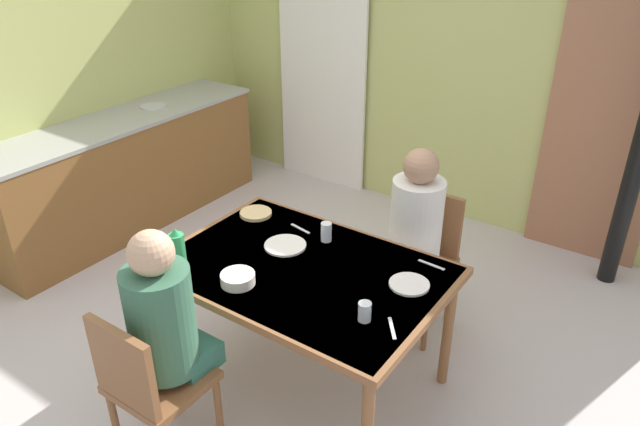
# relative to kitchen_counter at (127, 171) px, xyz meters

# --- Properties ---
(ground_plane) EXTENTS (5.95, 5.95, 0.00)m
(ground_plane) POSITION_rel_kitchen_counter_xyz_m (1.87, -0.60, -0.45)
(ground_plane) COLOR beige
(wall_back) EXTENTS (4.60, 0.10, 2.56)m
(wall_back) POSITION_rel_kitchen_counter_xyz_m (1.87, 1.69, 0.83)
(wall_back) COLOR #B9BE6C
(wall_back) RESTS_ON ground_plane
(wall_left) EXTENTS (0.10, 3.43, 2.56)m
(wall_left) POSITION_rel_kitchen_counter_xyz_m (-0.33, -0.02, 0.83)
(wall_left) COLOR #B7BD68
(wall_left) RESTS_ON ground_plane
(door_wooden) EXTENTS (0.80, 0.05, 2.00)m
(door_wooden) POSITION_rel_kitchen_counter_xyz_m (3.20, 1.61, 0.55)
(door_wooden) COLOR #9B6345
(door_wooden) RESTS_ON ground_plane
(curtain_panel) EXTENTS (0.90, 0.03, 2.15)m
(curtain_panel) POSITION_rel_kitchen_counter_xyz_m (0.83, 1.59, 0.63)
(curtain_panel) COLOR white
(curtain_panel) RESTS_ON ground_plane
(kitchen_counter) EXTENTS (0.61, 2.40, 0.91)m
(kitchen_counter) POSITION_rel_kitchen_counter_xyz_m (0.00, 0.00, 0.00)
(kitchen_counter) COLOR brown
(kitchen_counter) RESTS_ON ground_plane
(dining_table) EXTENTS (1.43, 0.99, 0.75)m
(dining_table) POSITION_rel_kitchen_counter_xyz_m (2.29, -0.70, 0.23)
(dining_table) COLOR brown
(dining_table) RESTS_ON ground_plane
(chair_near_diner) EXTENTS (0.40, 0.40, 0.87)m
(chair_near_diner) POSITION_rel_kitchen_counter_xyz_m (2.05, -1.54, 0.05)
(chair_near_diner) COLOR brown
(chair_near_diner) RESTS_ON ground_plane
(chair_far_diner) EXTENTS (0.40, 0.40, 0.87)m
(chair_far_diner) POSITION_rel_kitchen_counter_xyz_m (2.56, 0.15, 0.05)
(chair_far_diner) COLOR brown
(chair_far_diner) RESTS_ON ground_plane
(person_near_diner) EXTENTS (0.30, 0.37, 0.77)m
(person_near_diner) POSITION_rel_kitchen_counter_xyz_m (2.05, -1.41, 0.33)
(person_near_diner) COLOR #306956
(person_near_diner) RESTS_ON ground_plane
(person_far_diner) EXTENTS (0.30, 0.37, 0.77)m
(person_far_diner) POSITION_rel_kitchen_counter_xyz_m (2.56, 0.02, 0.33)
(person_far_diner) COLOR silver
(person_far_diner) RESTS_ON ground_plane
(water_bottle_green_near) EXTENTS (0.08, 0.08, 0.27)m
(water_bottle_green_near) POSITION_rel_kitchen_counter_xyz_m (1.83, -1.10, 0.42)
(water_bottle_green_near) COLOR #319953
(water_bottle_green_near) RESTS_ON dining_table
(serving_bowl_center) EXTENTS (0.17, 0.17, 0.05)m
(serving_bowl_center) POSITION_rel_kitchen_counter_xyz_m (2.11, -0.99, 0.33)
(serving_bowl_center) COLOR silver
(serving_bowl_center) RESTS_ON dining_table
(dinner_plate_near_left) EXTENTS (0.20, 0.20, 0.01)m
(dinner_plate_near_left) POSITION_rel_kitchen_counter_xyz_m (2.81, -0.53, 0.30)
(dinner_plate_near_left) COLOR white
(dinner_plate_near_left) RESTS_ON dining_table
(dinner_plate_near_right) EXTENTS (0.23, 0.23, 0.01)m
(dinner_plate_near_right) POSITION_rel_kitchen_counter_xyz_m (2.09, -0.58, 0.30)
(dinner_plate_near_right) COLOR white
(dinner_plate_near_right) RESTS_ON dining_table
(drinking_glass_by_near_diner) EXTENTS (0.06, 0.06, 0.11)m
(drinking_glass_by_near_diner) POSITION_rel_kitchen_counter_xyz_m (2.23, -0.41, 0.35)
(drinking_glass_by_near_diner) COLOR silver
(drinking_glass_by_near_diner) RESTS_ON dining_table
(drinking_glass_by_far_diner) EXTENTS (0.06, 0.06, 0.09)m
(drinking_glass_by_far_diner) POSITION_rel_kitchen_counter_xyz_m (2.76, -0.88, 0.34)
(drinking_glass_by_far_diner) COLOR silver
(drinking_glass_by_far_diner) RESTS_ON dining_table
(bread_plate_sliced) EXTENTS (0.19, 0.19, 0.02)m
(bread_plate_sliced) POSITION_rel_kitchen_counter_xyz_m (1.72, -0.39, 0.31)
(bread_plate_sliced) COLOR #DBB77A
(bread_plate_sliced) RESTS_ON dining_table
(cutlery_knife_near) EXTENTS (0.15, 0.02, 0.00)m
(cutlery_knife_near) POSITION_rel_kitchen_counter_xyz_m (2.82, -0.30, 0.30)
(cutlery_knife_near) COLOR silver
(cutlery_knife_near) RESTS_ON dining_table
(cutlery_fork_near) EXTENTS (0.15, 0.04, 0.00)m
(cutlery_fork_near) POSITION_rel_kitchen_counter_xyz_m (2.04, -0.38, 0.30)
(cutlery_fork_near) COLOR silver
(cutlery_fork_near) RESTS_ON dining_table
(cutlery_knife_far) EXTENTS (0.10, 0.13, 0.00)m
(cutlery_knife_far) POSITION_rel_kitchen_counter_xyz_m (2.90, -0.87, 0.30)
(cutlery_knife_far) COLOR silver
(cutlery_knife_far) RESTS_ON dining_table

